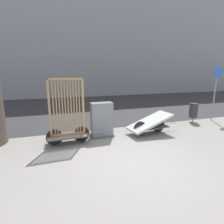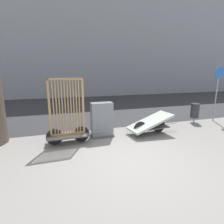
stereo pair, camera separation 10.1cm
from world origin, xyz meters
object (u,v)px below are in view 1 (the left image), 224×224
object	(u,v)px
bike_cart_with_mattress	(150,123)
trash_bin	(194,110)
bike_cart_with_bedframe	(68,122)
sign_post	(216,86)
utility_cabinet	(102,121)

from	to	relation	value
bike_cart_with_mattress	trash_bin	size ratio (longest dim) A/B	2.38
bike_cart_with_bedframe	trash_bin	world-z (taller)	bike_cart_with_bedframe
bike_cart_with_mattress	sign_post	size ratio (longest dim) A/B	0.83
utility_cabinet	trash_bin	bearing A→B (deg)	6.09
bike_cart_with_mattress	trash_bin	bearing A→B (deg)	9.72
utility_cabinet	sign_post	xyz separation A→B (m)	(6.17, 0.52, 1.18)
trash_bin	sign_post	distance (m)	1.73
sign_post	utility_cabinet	bearing A→B (deg)	-175.20
bike_cart_with_mattress	utility_cabinet	bearing A→B (deg)	165.31
bike_cart_with_mattress	sign_post	world-z (taller)	sign_post
utility_cabinet	sign_post	bearing A→B (deg)	4.80
bike_cart_with_bedframe	sign_post	size ratio (longest dim) A/B	0.82
bike_cart_with_bedframe	bike_cart_with_mattress	bearing A→B (deg)	-1.29
bike_cart_with_mattress	utility_cabinet	world-z (taller)	utility_cabinet
bike_cart_with_bedframe	trash_bin	xyz separation A→B (m)	(6.24, 0.83, -0.18)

